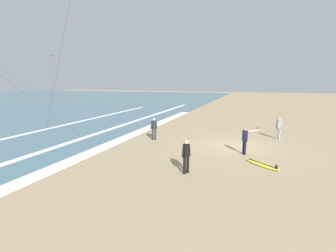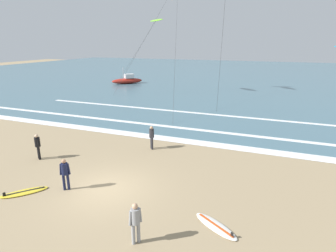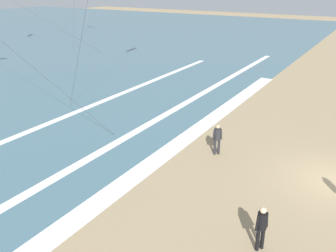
{
  "view_description": "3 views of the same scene",
  "coord_description": "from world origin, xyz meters",
  "px_view_note": "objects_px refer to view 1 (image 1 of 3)",
  "views": [
    {
      "loc": [
        -16.66,
        -1.35,
        4.28
      ],
      "look_at": [
        -1.84,
        3.96,
        1.42
      ],
      "focal_mm": 27.0,
      "sensor_mm": 36.0,
      "label": 1
    },
    {
      "loc": [
        7.24,
        -10.29,
        6.93
      ],
      "look_at": [
        1.58,
        4.3,
        2.18
      ],
      "focal_mm": 29.94,
      "sensor_mm": 36.0,
      "label": 2
    },
    {
      "loc": [
        -15.63,
        -0.72,
        8.21
      ],
      "look_at": [
        -1.49,
        7.68,
        1.59
      ],
      "focal_mm": 39.21,
      "sensor_mm": 36.0,
      "label": 3
    }
  ],
  "objects_px": {
    "surfer_right_near": "(186,153)",
    "surfboard_left_pile": "(262,164)",
    "surfer_mid_group": "(154,127)",
    "surfboard_near_water": "(252,131)",
    "surfer_left_far": "(279,126)",
    "kite_white_low_near": "(52,55)",
    "surfer_background_far": "(245,138)"
  },
  "relations": [
    {
      "from": "surfer_background_far",
      "to": "surfboard_left_pile",
      "type": "xyz_separation_m",
      "value": [
        -1.68,
        -1.0,
        -0.91
      ]
    },
    {
      "from": "surfboard_left_pile",
      "to": "kite_white_low_near",
      "type": "relative_size",
      "value": 0.21
    },
    {
      "from": "kite_white_low_near",
      "to": "surfer_right_near",
      "type": "bearing_deg",
      "value": -130.06
    },
    {
      "from": "surfer_mid_group",
      "to": "surfboard_near_water",
      "type": "height_order",
      "value": "surfer_mid_group"
    },
    {
      "from": "surfer_mid_group",
      "to": "kite_white_low_near",
      "type": "distance_m",
      "value": 42.87
    },
    {
      "from": "surfer_mid_group",
      "to": "surfboard_left_pile",
      "type": "xyz_separation_m",
      "value": [
        -3.32,
        -7.4,
        -0.91
      ]
    },
    {
      "from": "surfboard_left_pile",
      "to": "surfer_background_far",
      "type": "bearing_deg",
      "value": 30.76
    },
    {
      "from": "surfer_left_far",
      "to": "surfboard_left_pile",
      "type": "distance_m",
      "value": 6.73
    },
    {
      "from": "surfer_right_near",
      "to": "surfboard_left_pile",
      "type": "height_order",
      "value": "surfer_right_near"
    },
    {
      "from": "surfer_left_far",
      "to": "surfboard_left_pile",
      "type": "height_order",
      "value": "surfer_left_far"
    },
    {
      "from": "surfer_background_far",
      "to": "surfer_left_far",
      "type": "xyz_separation_m",
      "value": [
        4.89,
        -2.13,
        0.0
      ]
    },
    {
      "from": "surfer_right_near",
      "to": "surfboard_left_pile",
      "type": "distance_m",
      "value": 4.25
    },
    {
      "from": "surfer_background_far",
      "to": "surfer_left_far",
      "type": "relative_size",
      "value": 1.0
    },
    {
      "from": "surfer_left_far",
      "to": "surfer_right_near",
      "type": "bearing_deg",
      "value": 153.35
    },
    {
      "from": "surfer_mid_group",
      "to": "surfer_left_far",
      "type": "relative_size",
      "value": 1.0
    },
    {
      "from": "surfer_mid_group",
      "to": "surfboard_near_water",
      "type": "bearing_deg",
      "value": -49.2
    },
    {
      "from": "surfboard_left_pile",
      "to": "kite_white_low_near",
      "type": "xyz_separation_m",
      "value": [
        28.97,
        40.7,
        9.31
      ]
    },
    {
      "from": "surfer_left_far",
      "to": "kite_white_low_near",
      "type": "height_order",
      "value": "kite_white_low_near"
    },
    {
      "from": "surfer_left_far",
      "to": "surfboard_near_water",
      "type": "bearing_deg",
      "value": 37.65
    },
    {
      "from": "surfer_mid_group",
      "to": "surfer_left_far",
      "type": "bearing_deg",
      "value": -69.15
    },
    {
      "from": "kite_white_low_near",
      "to": "surfboard_near_water",
      "type": "bearing_deg",
      "value": -116.53
    },
    {
      "from": "kite_white_low_near",
      "to": "surfboard_left_pile",
      "type": "bearing_deg",
      "value": -125.44
    },
    {
      "from": "surfer_right_near",
      "to": "kite_white_low_near",
      "type": "height_order",
      "value": "kite_white_low_near"
    },
    {
      "from": "surfer_right_near",
      "to": "surfer_background_far",
      "type": "distance_m",
      "value": 4.73
    },
    {
      "from": "surfer_mid_group",
      "to": "surfer_left_far",
      "type": "distance_m",
      "value": 9.13
    },
    {
      "from": "surfboard_near_water",
      "to": "kite_white_low_near",
      "type": "distance_m",
      "value": 45.59
    },
    {
      "from": "surfer_background_far",
      "to": "surfer_left_far",
      "type": "height_order",
      "value": "same"
    },
    {
      "from": "surfboard_left_pile",
      "to": "surfer_mid_group",
      "type": "bearing_deg",
      "value": 65.85
    },
    {
      "from": "surfer_right_near",
      "to": "surfer_mid_group",
      "type": "relative_size",
      "value": 1.0
    },
    {
      "from": "surfboard_near_water",
      "to": "surfboard_left_pile",
      "type": "xyz_separation_m",
      "value": [
        -9.04,
        -0.77,
        0.0
      ]
    },
    {
      "from": "surfer_right_near",
      "to": "surfer_background_far",
      "type": "xyz_separation_m",
      "value": [
        4.09,
        -2.38,
        0.0
      ]
    },
    {
      "from": "surfer_mid_group",
      "to": "surfboard_near_water",
      "type": "relative_size",
      "value": 0.76
    }
  ]
}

